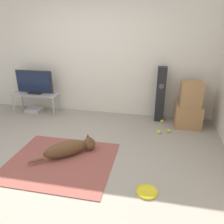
# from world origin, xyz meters

# --- Properties ---
(ground_plane) EXTENTS (12.00, 12.00, 0.00)m
(ground_plane) POSITION_xyz_m (0.00, 0.00, 0.00)
(ground_plane) COLOR #9E9384
(wall_back) EXTENTS (8.00, 0.06, 2.55)m
(wall_back) POSITION_xyz_m (0.00, 2.10, 1.27)
(wall_back) COLOR silver
(wall_back) RESTS_ON ground_plane
(area_rug) EXTENTS (1.55, 1.32, 0.01)m
(area_rug) POSITION_xyz_m (0.06, 0.02, 0.01)
(area_rug) COLOR #934C42
(area_rug) RESTS_ON ground_plane
(dog) EXTENTS (0.84, 0.73, 0.26)m
(dog) POSITION_xyz_m (0.14, 0.21, 0.13)
(dog) COLOR brown
(dog) RESTS_ON area_rug
(frisbee) EXTENTS (0.26, 0.26, 0.03)m
(frisbee) POSITION_xyz_m (1.35, -0.37, 0.01)
(frisbee) COLOR yellow
(frisbee) RESTS_ON ground_plane
(cardboard_box_lower) EXTENTS (0.50, 0.49, 0.45)m
(cardboard_box_lower) POSITION_xyz_m (2.03, 1.71, 0.22)
(cardboard_box_lower) COLOR #A87A4C
(cardboard_box_lower) RESTS_ON ground_plane
(cardboard_box_upper) EXTENTS (0.39, 0.39, 0.45)m
(cardboard_box_upper) POSITION_xyz_m (2.03, 1.69, 0.67)
(cardboard_box_upper) COLOR #A87A4C
(cardboard_box_upper) RESTS_ON cardboard_box_lower
(floor_speaker) EXTENTS (0.18, 0.18, 1.13)m
(floor_speaker) POSITION_xyz_m (1.47, 1.86, 0.57)
(floor_speaker) COLOR black
(floor_speaker) RESTS_ON ground_plane
(tv_stand) EXTENTS (1.03, 0.40, 0.45)m
(tv_stand) POSITION_xyz_m (-1.28, 1.76, 0.39)
(tv_stand) COLOR #A8A8AD
(tv_stand) RESTS_ON ground_plane
(tv) EXTENTS (0.84, 0.20, 0.52)m
(tv) POSITION_xyz_m (-1.28, 1.77, 0.71)
(tv) COLOR #232326
(tv) RESTS_ON tv_stand
(tennis_ball_by_boxes) EXTENTS (0.07, 0.07, 0.07)m
(tennis_ball_by_boxes) POSITION_xyz_m (1.66, 1.32, 0.03)
(tennis_ball_by_boxes) COLOR #C6E033
(tennis_ball_by_boxes) RESTS_ON ground_plane
(tennis_ball_near_speaker) EXTENTS (0.07, 0.07, 0.07)m
(tennis_ball_near_speaker) POSITION_xyz_m (1.54, 1.73, 0.03)
(tennis_ball_near_speaker) COLOR #C6E033
(tennis_ball_near_speaker) RESTS_ON ground_plane
(tennis_ball_loose_on_carpet) EXTENTS (0.07, 0.07, 0.07)m
(tennis_ball_loose_on_carpet) POSITION_xyz_m (1.49, 1.23, 0.03)
(tennis_ball_loose_on_carpet) COLOR #C6E033
(tennis_ball_loose_on_carpet) RESTS_ON ground_plane
(game_console) EXTENTS (0.34, 0.30, 0.08)m
(game_console) POSITION_xyz_m (-1.39, 1.80, 0.04)
(game_console) COLOR #B7B7BC
(game_console) RESTS_ON ground_plane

